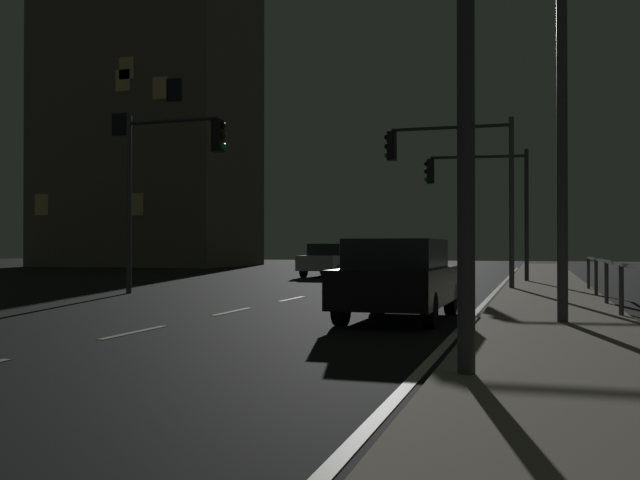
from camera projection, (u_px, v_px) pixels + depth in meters
name	position (u px, v px, depth m)	size (l,w,h in m)	color
ground_plane	(298.00, 298.00, 20.10)	(112.00, 112.00, 0.00)	black
sidewalk_right	(551.00, 301.00, 18.17)	(2.68, 77.00, 0.14)	#9E937F
lane_markings_center	(332.00, 290.00, 23.45)	(0.14, 50.00, 0.01)	silver
lane_edge_line	(496.00, 290.00, 23.41)	(0.14, 53.00, 0.01)	silver
car	(399.00, 278.00, 14.07)	(1.89, 4.43, 1.57)	black
car_oncoming	(330.00, 259.00, 34.78)	(2.04, 4.49, 1.57)	silver
traffic_light_near_right	(480.00, 188.00, 27.66)	(3.91, 0.67, 4.98)	#38383D
traffic_light_far_right	(169.00, 168.00, 21.66)	(3.34, 0.36, 5.45)	#4C4C51
traffic_light_near_left	(454.00, 169.00, 23.19)	(4.15, 0.34, 5.37)	#4C4C51
street_lamp_corner	(579.00, 60.00, 12.02)	(1.76, 1.70, 7.24)	#4C4C51
building_distant	(150.00, 99.00, 54.61)	(14.34, 10.54, 25.27)	#6B6056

